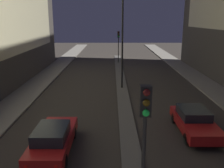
{
  "coord_description": "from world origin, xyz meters",
  "views": [
    {
      "loc": [
        -0.95,
        -3.33,
        6.5
      ],
      "look_at": [
        -1.04,
        19.45,
        0.5
      ],
      "focal_mm": 40.0,
      "sensor_mm": 36.0,
      "label": 1
    }
  ],
  "objects_px": {
    "car_left_lane": "(54,139)",
    "car_right_lane": "(195,121)",
    "traffic_light_mid": "(119,40)",
    "street_lamp": "(124,23)",
    "traffic_light_near": "(146,126)"
  },
  "relations": [
    {
      "from": "car_left_lane",
      "to": "car_right_lane",
      "type": "height_order",
      "value": "car_left_lane"
    },
    {
      "from": "street_lamp",
      "to": "car_right_lane",
      "type": "bearing_deg",
      "value": -67.72
    },
    {
      "from": "street_lamp",
      "to": "car_right_lane",
      "type": "relative_size",
      "value": 2.03
    },
    {
      "from": "car_left_lane",
      "to": "street_lamp",
      "type": "bearing_deg",
      "value": 71.74
    },
    {
      "from": "car_right_lane",
      "to": "traffic_light_mid",
      "type": "bearing_deg",
      "value": 99.37
    },
    {
      "from": "traffic_light_near",
      "to": "car_right_lane",
      "type": "height_order",
      "value": "traffic_light_near"
    },
    {
      "from": "street_lamp",
      "to": "car_right_lane",
      "type": "xyz_separation_m",
      "value": [
        3.86,
        -9.42,
        -5.4
      ]
    },
    {
      "from": "traffic_light_near",
      "to": "traffic_light_mid",
      "type": "bearing_deg",
      "value": 90.0
    },
    {
      "from": "car_left_lane",
      "to": "car_right_lane",
      "type": "relative_size",
      "value": 1.04
    },
    {
      "from": "traffic_light_mid",
      "to": "car_left_lane",
      "type": "bearing_deg",
      "value": -98.55
    },
    {
      "from": "traffic_light_near",
      "to": "street_lamp",
      "type": "xyz_separation_m",
      "value": [
        0.0,
        16.28,
        2.63
      ]
    },
    {
      "from": "street_lamp",
      "to": "car_left_lane",
      "type": "xyz_separation_m",
      "value": [
        -3.86,
        -11.7,
        -5.37
      ]
    },
    {
      "from": "traffic_light_mid",
      "to": "car_right_lane",
      "type": "height_order",
      "value": "traffic_light_mid"
    },
    {
      "from": "traffic_light_near",
      "to": "traffic_light_mid",
      "type": "relative_size",
      "value": 1.0
    },
    {
      "from": "car_left_lane",
      "to": "car_right_lane",
      "type": "xyz_separation_m",
      "value": [
        7.72,
        2.28,
        -0.03
      ]
    }
  ]
}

